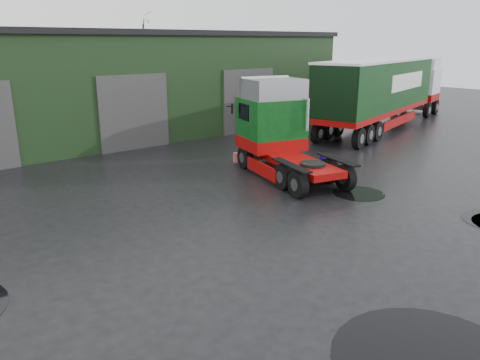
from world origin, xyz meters
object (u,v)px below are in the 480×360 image
object	(u,v)px
lorry_right	(377,95)
wash_bucket	(323,158)
warehouse	(89,83)
tree_back_b	(133,64)
hero_tractor	(292,131)

from	to	relation	value
lorry_right	wash_bucket	world-z (taller)	lorry_right
warehouse	lorry_right	size ratio (longest dim) A/B	1.84
lorry_right	tree_back_b	xyz separation A→B (m)	(-6.69, 21.00, 1.43)
warehouse	hero_tractor	bearing A→B (deg)	-80.84
hero_tractor	tree_back_b	size ratio (longest dim) A/B	0.89
warehouse	lorry_right	bearing A→B (deg)	-36.82
lorry_right	tree_back_b	world-z (taller)	tree_back_b
warehouse	wash_bucket	world-z (taller)	warehouse
tree_back_b	warehouse	bearing A→B (deg)	-128.66
wash_bucket	lorry_right	bearing A→B (deg)	20.39
hero_tractor	tree_back_b	distance (m)	26.14
hero_tractor	wash_bucket	xyz separation A→B (m)	(3.51, 1.27, -1.94)
lorry_right	warehouse	bearing A→B (deg)	-142.02
warehouse	wash_bucket	xyz separation A→B (m)	(6.01, -14.23, -3.02)
hero_tractor	wash_bucket	world-z (taller)	hero_tractor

